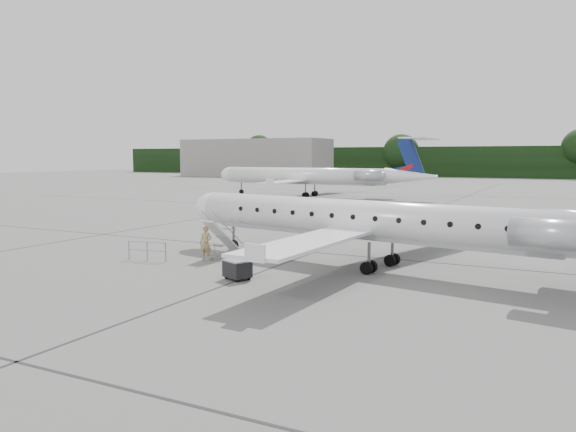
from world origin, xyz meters
The scene contains 9 objects.
ground centered at (0.00, 0.00, 0.00)m, with size 320.00×320.00×0.00m, color slate.
treeline centered at (0.00, 130.00, 4.00)m, with size 260.00×4.00×8.00m, color black.
terminal_building centered at (-70.00, 110.00, 5.00)m, with size 40.00×14.00×10.00m, color gray.
main_regional_jet centered at (-1.70, 4.10, 3.33)m, with size 26.00×18.72×6.67m, color silver, non-canonical shape.
airstair centered at (-9.50, 3.28, 1.04)m, with size 0.85×2.35×2.09m, color silver, non-canonical shape.
passenger centered at (-9.72, 1.97, 0.93)m, with size 0.68×0.44×1.86m, color #907D4E.
safety_railing centered at (-12.50, 0.58, 0.50)m, with size 2.20×0.08×1.00m, color gray, non-canonical shape.
baggage_cart centered at (-5.81, -1.13, 0.48)m, with size 1.11×0.90×0.96m, color black, non-canonical shape.
bg_regional_left centered at (-25.53, 46.93, 3.92)m, with size 29.86×21.50×7.83m, color silver, non-canonical shape.
Camera 1 is at (7.42, -22.05, 5.50)m, focal length 35.00 mm.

